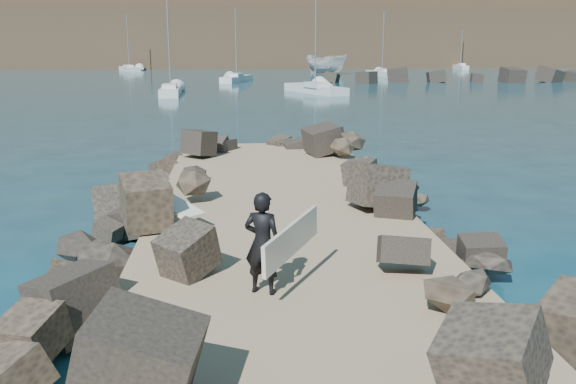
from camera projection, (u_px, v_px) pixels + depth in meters
name	position (u px, v px, depth m)	size (l,w,h in m)	color
ground	(284.00, 248.00, 14.15)	(800.00, 800.00, 0.00)	#0F384C
jetty	(292.00, 266.00, 12.14)	(6.00, 26.00, 0.60)	#8C7759
riprap_left	(140.00, 251.00, 12.35)	(2.60, 22.00, 1.00)	#262421
riprap_right	(435.00, 244.00, 12.80)	(2.60, 22.00, 1.00)	black
breakwater_secondary	(566.00, 77.00, 70.08)	(52.00, 4.00, 1.20)	black
surfboard_resting	(163.00, 203.00, 13.84)	(0.55, 2.21, 0.07)	white
boat_imported	(327.00, 64.00, 87.62)	(2.66, 7.06, 2.73)	silver
surfer_with_board	(267.00, 243.00, 9.89)	(1.31, 1.80, 1.62)	black
sailboat_e	(129.00, 69.00, 95.07)	(4.12, 7.02, 8.42)	silver
sailboat_f	(460.00, 67.00, 102.09)	(1.12, 5.05, 6.31)	silver
sailboat_a	(171.00, 91.00, 53.79)	(1.84, 7.12, 8.52)	silver
sailboat_b	(237.00, 79.00, 70.82)	(3.72, 6.65, 7.98)	silver
sailboat_c	(315.00, 89.00, 55.90)	(4.89, 8.37, 9.89)	silver
sailboat_d	(382.00, 74.00, 81.91)	(3.04, 6.90, 8.16)	silver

